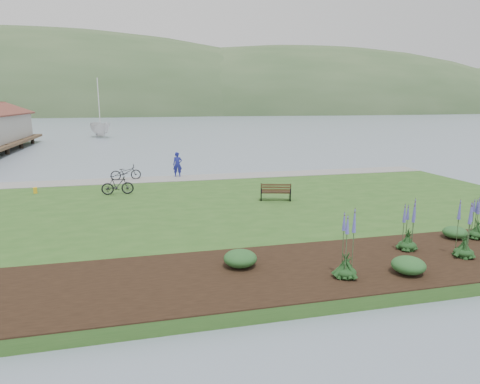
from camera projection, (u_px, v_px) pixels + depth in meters
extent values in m
plane|color=slate|center=(208.00, 208.00, 22.17)|extent=(600.00, 600.00, 0.00)
cube|color=#2A531D|center=(215.00, 214.00, 20.23)|extent=(34.00, 20.00, 0.40)
cube|color=gray|center=(190.00, 178.00, 28.64)|extent=(34.00, 2.20, 0.03)
cube|color=black|center=(354.00, 263.00, 13.49)|extent=(24.00, 4.40, 0.04)
cube|color=#322113|center=(276.00, 192.00, 22.11)|extent=(1.62, 0.95, 0.05)
cube|color=#322113|center=(276.00, 188.00, 21.77)|extent=(1.51, 0.57, 0.48)
cube|color=black|center=(261.00, 196.00, 22.18)|extent=(0.20, 0.52, 0.42)
cube|color=black|center=(290.00, 196.00, 22.12)|extent=(0.20, 0.52, 0.42)
imported|color=navy|center=(177.00, 162.00, 28.83)|extent=(0.77, 0.57, 1.99)
imported|color=black|center=(126.00, 172.00, 27.84)|extent=(0.89, 2.01, 1.02)
imported|color=black|center=(117.00, 185.00, 23.46)|extent=(0.53, 1.73, 1.04)
imported|color=silver|center=(101.00, 137.00, 66.31)|extent=(13.72, 13.84, 28.53)
cube|color=gold|center=(35.00, 190.00, 23.88)|extent=(0.24, 0.33, 0.32)
ellipsoid|color=#123414|center=(346.00, 272.00, 12.35)|extent=(0.62, 0.62, 0.31)
cone|color=#43429A|center=(348.00, 235.00, 12.12)|extent=(0.32, 0.32, 1.91)
ellipsoid|color=#123414|center=(407.00, 245.00, 14.65)|extent=(0.62, 0.62, 0.31)
cone|color=#43429A|center=(409.00, 218.00, 14.45)|extent=(0.36, 0.36, 1.59)
ellipsoid|color=#123414|center=(464.00, 252.00, 13.97)|extent=(0.62, 0.62, 0.31)
cone|color=#43429A|center=(467.00, 223.00, 13.76)|extent=(0.32, 0.32, 1.65)
ellipsoid|color=#123414|center=(477.00, 234.00, 15.86)|extent=(0.62, 0.62, 0.31)
cone|color=#43429A|center=(479.00, 210.00, 15.67)|extent=(0.40, 0.40, 1.55)
ellipsoid|color=#1E4C21|center=(240.00, 258.00, 13.13)|extent=(1.03, 1.03, 0.52)
ellipsoid|color=#1E4C21|center=(408.00, 265.00, 12.60)|extent=(0.99, 0.99, 0.49)
ellipsoid|color=#1E4C21|center=(455.00, 232.00, 15.88)|extent=(0.87, 0.87, 0.44)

